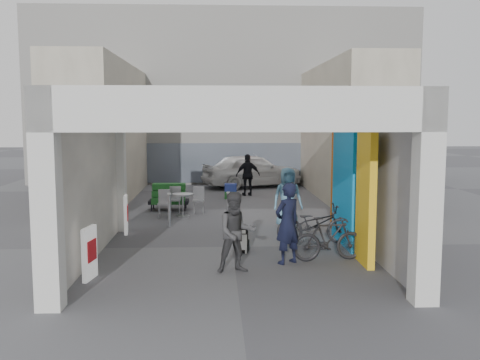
{
  "coord_description": "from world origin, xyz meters",
  "views": [
    {
      "loc": [
        -0.37,
        -12.32,
        3.01
      ],
      "look_at": [
        0.23,
        1.0,
        1.47
      ],
      "focal_mm": 40.0,
      "sensor_mm": 36.0,
      "label": 1
    }
  ],
  "objects_px": {
    "man_back_turned": "(236,232)",
    "man_elderly": "(288,198)",
    "bicycle_rear": "(329,239)",
    "white_van": "(252,170)",
    "border_collie": "(243,241)",
    "man_crates": "(248,175)",
    "man_with_dog": "(287,223)",
    "cafe_set": "(180,205)",
    "bicycle_front": "(315,224)",
    "produce_stand": "(169,200)"
  },
  "relations": [
    {
      "from": "border_collie",
      "to": "cafe_set",
      "type": "bearing_deg",
      "value": 121.22
    },
    {
      "from": "produce_stand",
      "to": "man_back_turned",
      "type": "relative_size",
      "value": 0.82
    },
    {
      "from": "white_van",
      "to": "produce_stand",
      "type": "bearing_deg",
      "value": 131.47
    },
    {
      "from": "produce_stand",
      "to": "man_elderly",
      "type": "xyz_separation_m",
      "value": [
        3.54,
        -3.07,
        0.5
      ]
    },
    {
      "from": "man_back_turned",
      "to": "border_collie",
      "type": "bearing_deg",
      "value": 70.91
    },
    {
      "from": "man_with_dog",
      "to": "man_elderly",
      "type": "bearing_deg",
      "value": -131.6
    },
    {
      "from": "bicycle_front",
      "to": "white_van",
      "type": "relative_size",
      "value": 0.42
    },
    {
      "from": "man_back_turned",
      "to": "bicycle_rear",
      "type": "relative_size",
      "value": 1.01
    },
    {
      "from": "cafe_set",
      "to": "produce_stand",
      "type": "bearing_deg",
      "value": 114.58
    },
    {
      "from": "bicycle_front",
      "to": "man_back_turned",
      "type": "bearing_deg",
      "value": 138.42
    },
    {
      "from": "man_elderly",
      "to": "bicycle_front",
      "type": "xyz_separation_m",
      "value": [
        0.4,
        -1.95,
        -0.36
      ]
    },
    {
      "from": "border_collie",
      "to": "bicycle_front",
      "type": "height_order",
      "value": "bicycle_front"
    },
    {
      "from": "cafe_set",
      "to": "man_elderly",
      "type": "xyz_separation_m",
      "value": [
        3.11,
        -2.14,
        0.54
      ]
    },
    {
      "from": "bicycle_rear",
      "to": "man_crates",
      "type": "bearing_deg",
      "value": -1.18
    },
    {
      "from": "man_with_dog",
      "to": "border_collie",
      "type": "bearing_deg",
      "value": -81.71
    },
    {
      "from": "border_collie",
      "to": "man_with_dog",
      "type": "height_order",
      "value": "man_with_dog"
    },
    {
      "from": "man_back_turned",
      "to": "man_elderly",
      "type": "bearing_deg",
      "value": 58.42
    },
    {
      "from": "man_back_turned",
      "to": "bicycle_rear",
      "type": "height_order",
      "value": "man_back_turned"
    },
    {
      "from": "bicycle_rear",
      "to": "cafe_set",
      "type": "bearing_deg",
      "value": 24.19
    },
    {
      "from": "man_elderly",
      "to": "white_van",
      "type": "height_order",
      "value": "man_elderly"
    },
    {
      "from": "man_with_dog",
      "to": "bicycle_front",
      "type": "bearing_deg",
      "value": -151.31
    },
    {
      "from": "bicycle_rear",
      "to": "white_van",
      "type": "distance_m",
      "value": 12.39
    },
    {
      "from": "bicycle_rear",
      "to": "white_van",
      "type": "bearing_deg",
      "value": -4.21
    },
    {
      "from": "man_elderly",
      "to": "man_crates",
      "type": "xyz_separation_m",
      "value": [
        -0.73,
        6.22,
        -0.02
      ]
    },
    {
      "from": "man_crates",
      "to": "man_with_dog",
      "type": "bearing_deg",
      "value": 79.87
    },
    {
      "from": "produce_stand",
      "to": "bicycle_front",
      "type": "relative_size",
      "value": 0.71
    },
    {
      "from": "cafe_set",
      "to": "produce_stand",
      "type": "distance_m",
      "value": 1.02
    },
    {
      "from": "white_van",
      "to": "border_collie",
      "type": "bearing_deg",
      "value": 155.18
    },
    {
      "from": "man_with_dog",
      "to": "white_van",
      "type": "xyz_separation_m",
      "value": [
        0.12,
        12.54,
        -0.1
      ]
    },
    {
      "from": "border_collie",
      "to": "man_crates",
      "type": "xyz_separation_m",
      "value": [
        0.64,
        8.94,
        0.55
      ]
    },
    {
      "from": "man_with_dog",
      "to": "white_van",
      "type": "height_order",
      "value": "man_with_dog"
    },
    {
      "from": "man_back_turned",
      "to": "man_elderly",
      "type": "distance_m",
      "value": 4.54
    },
    {
      "from": "bicycle_front",
      "to": "bicycle_rear",
      "type": "height_order",
      "value": "bicycle_front"
    },
    {
      "from": "produce_stand",
      "to": "bicycle_front",
      "type": "bearing_deg",
      "value": -43.45
    },
    {
      "from": "produce_stand",
      "to": "white_van",
      "type": "xyz_separation_m",
      "value": [
        3.16,
        5.8,
        0.4
      ]
    },
    {
      "from": "man_elderly",
      "to": "man_with_dog",
      "type": "bearing_deg",
      "value": -105.47
    },
    {
      "from": "cafe_set",
      "to": "border_collie",
      "type": "xyz_separation_m",
      "value": [
        1.75,
        -4.85,
        -0.03
      ]
    },
    {
      "from": "border_collie",
      "to": "man_back_turned",
      "type": "bearing_deg",
      "value": -86.43
    },
    {
      "from": "man_crates",
      "to": "man_back_turned",
      "type": "bearing_deg",
      "value": 73.89
    },
    {
      "from": "produce_stand",
      "to": "white_van",
      "type": "distance_m",
      "value": 6.62
    },
    {
      "from": "cafe_set",
      "to": "man_with_dog",
      "type": "bearing_deg",
      "value": -65.75
    },
    {
      "from": "cafe_set",
      "to": "man_back_turned",
      "type": "height_order",
      "value": "man_back_turned"
    },
    {
      "from": "man_elderly",
      "to": "man_crates",
      "type": "height_order",
      "value": "man_elderly"
    },
    {
      "from": "border_collie",
      "to": "bicycle_rear",
      "type": "distance_m",
      "value": 1.95
    },
    {
      "from": "bicycle_rear",
      "to": "man_back_turned",
      "type": "bearing_deg",
      "value": 103.25
    },
    {
      "from": "man_back_turned",
      "to": "bicycle_rear",
      "type": "bearing_deg",
      "value": 9.89
    },
    {
      "from": "man_with_dog",
      "to": "bicycle_front",
      "type": "distance_m",
      "value": 1.97
    },
    {
      "from": "produce_stand",
      "to": "border_collie",
      "type": "height_order",
      "value": "produce_stand"
    },
    {
      "from": "bicycle_front",
      "to": "cafe_set",
      "type": "bearing_deg",
      "value": 39.58
    },
    {
      "from": "border_collie",
      "to": "man_elderly",
      "type": "height_order",
      "value": "man_elderly"
    }
  ]
}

